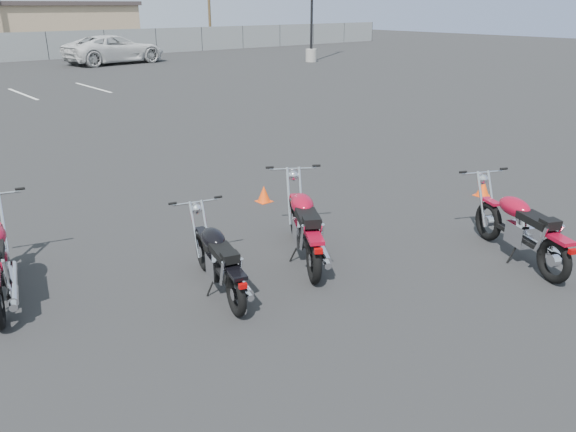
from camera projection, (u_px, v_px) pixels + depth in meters
ground at (305, 275)px, 7.77m from camera, size 120.00×120.00×0.00m
motorcycle_second_black at (219, 260)px, 7.20m from camera, size 0.95×1.97×0.97m
motorcycle_third_red at (305, 226)px, 8.12m from camera, size 1.58×2.14×1.11m
motorcycle_rear_red at (521, 228)px, 8.09m from camera, size 1.34×2.14×1.08m
training_cone_near at (264, 194)px, 10.60m from camera, size 0.26×0.26×0.31m
training_cone_far at (483, 188)px, 10.93m from camera, size 0.27×0.27×0.32m
training_cone_extra at (209, 239)px, 8.57m from camera, size 0.25×0.25×0.30m
light_pole_east at (312, 12)px, 35.21m from camera, size 0.80×0.70×11.37m
tan_building_east at (33, 26)px, 44.68m from camera, size 14.40×9.40×3.70m
white_van at (114, 41)px, 34.79m from camera, size 3.59×7.40×2.71m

